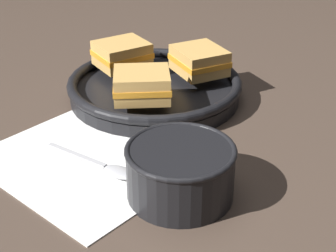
% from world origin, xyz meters
% --- Properties ---
extents(ground_plane, '(4.00, 4.00, 0.00)m').
position_xyz_m(ground_plane, '(0.00, 0.00, 0.00)').
color(ground_plane, '#47382D').
extents(napkin, '(0.31, 0.27, 0.00)m').
position_xyz_m(napkin, '(-0.06, -0.07, 0.00)').
color(napkin, white).
rests_on(napkin, ground_plane).
extents(soup_bowl, '(0.15, 0.15, 0.07)m').
position_xyz_m(soup_bowl, '(0.10, -0.05, 0.04)').
color(soup_bowl, black).
rests_on(soup_bowl, ground_plane).
extents(spoon, '(0.16, 0.03, 0.01)m').
position_xyz_m(spoon, '(-0.02, -0.07, 0.01)').
color(spoon, '#B7B7BC').
rests_on(spoon, napkin).
extents(skillet, '(0.32, 0.32, 0.04)m').
position_xyz_m(skillet, '(-0.11, 0.17, 0.02)').
color(skillet, black).
rests_on(skillet, ground_plane).
extents(sandwich_near_left, '(0.13, 0.13, 0.05)m').
position_xyz_m(sandwich_near_left, '(-0.08, 0.09, 0.06)').
color(sandwich_near_left, tan).
rests_on(sandwich_near_left, skillet).
extents(sandwich_near_right, '(0.12, 0.12, 0.05)m').
position_xyz_m(sandwich_near_right, '(-0.06, 0.24, 0.06)').
color(sandwich_near_right, tan).
rests_on(sandwich_near_right, skillet).
extents(sandwich_far_left, '(0.11, 0.12, 0.05)m').
position_xyz_m(sandwich_far_left, '(-0.20, 0.18, 0.06)').
color(sandwich_far_left, tan).
rests_on(sandwich_far_left, skillet).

